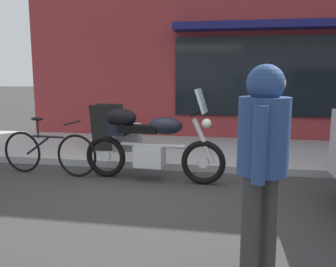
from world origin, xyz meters
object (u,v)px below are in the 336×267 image
(touring_motorcycle, at_px, (145,140))
(sandwich_board_sign, at_px, (107,128))
(parked_bicycle, at_px, (49,152))
(pedestrian_walking, at_px, (263,148))

(touring_motorcycle, bearing_deg, sandwich_board_sign, 128.99)
(parked_bicycle, bearing_deg, touring_motorcycle, 0.60)
(touring_motorcycle, relative_size, sandwich_board_sign, 2.43)
(pedestrian_walking, bearing_deg, touring_motorcycle, 121.29)
(parked_bicycle, relative_size, sandwich_board_sign, 1.85)
(parked_bicycle, bearing_deg, sandwich_board_sign, 70.58)
(pedestrian_walking, xyz_separation_m, sandwich_board_sign, (-2.64, 3.89, -0.48))
(touring_motorcycle, distance_m, sandwich_board_sign, 1.76)
(sandwich_board_sign, bearing_deg, parked_bicycle, -109.42)
(touring_motorcycle, xyz_separation_m, pedestrian_walking, (1.53, -2.52, 0.45))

